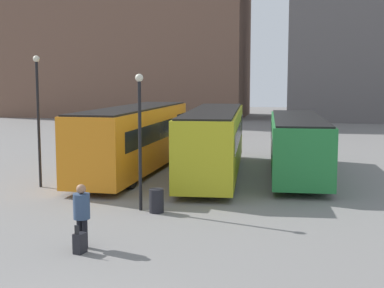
{
  "coord_description": "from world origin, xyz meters",
  "views": [
    {
      "loc": [
        4.16,
        -8.22,
        4.76
      ],
      "look_at": [
        0.07,
        11.72,
        2.23
      ],
      "focal_mm": 50.0,
      "sensor_mm": 36.0,
      "label": 1
    }
  ],
  "objects": [
    {
      "name": "trash_bin",
      "position": [
        -0.81,
        9.71,
        0.42
      ],
      "size": [
        0.52,
        0.52,
        0.85
      ],
      "color": "black",
      "rests_on": "ground_plane"
    },
    {
      "name": "bus_1",
      "position": [
        -0.01,
        17.52,
        1.76
      ],
      "size": [
        3.47,
        12.67,
        3.23
      ],
      "rotation": [
        0.0,
        0.0,
        1.65
      ],
      "color": "gold",
      "rests_on": "ground_plane"
    },
    {
      "name": "lamp_post_1",
      "position": [
        -6.98,
        13.01,
        3.36
      ],
      "size": [
        0.28,
        0.28,
        5.71
      ],
      "color": "black",
      "rests_on": "ground_plane"
    },
    {
      "name": "lamp_post_0",
      "position": [
        -1.46,
        9.91,
        2.93
      ],
      "size": [
        0.28,
        0.28,
        4.9
      ],
      "color": "black",
      "rests_on": "ground_plane"
    },
    {
      "name": "bus_0",
      "position": [
        -4.01,
        17.34,
        1.81
      ],
      "size": [
        2.64,
        12.24,
        3.32
      ],
      "rotation": [
        0.0,
        0.0,
        1.56
      ],
      "color": "orange",
      "rests_on": "ground_plane"
    },
    {
      "name": "bus_2",
      "position": [
        4.0,
        18.1,
        1.58
      ],
      "size": [
        3.14,
        10.94,
        2.9
      ],
      "rotation": [
        0.0,
        0.0,
        1.63
      ],
      "color": "#237A38",
      "rests_on": "ground_plane"
    },
    {
      "name": "suitcase",
      "position": [
        -1.68,
        4.99,
        0.29
      ],
      "size": [
        0.32,
        0.4,
        0.81
      ],
      "rotation": [
        0.0,
        0.0,
        1.34
      ],
      "color": "black",
      "rests_on": "ground_plane"
    },
    {
      "name": "traveler",
      "position": [
        -1.82,
        5.49,
        1.08
      ],
      "size": [
        0.56,
        0.56,
        1.81
      ],
      "rotation": [
        0.0,
        0.0,
        1.34
      ],
      "color": "black",
      "rests_on": "ground_plane"
    }
  ]
}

